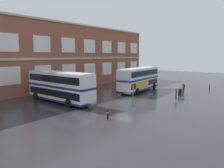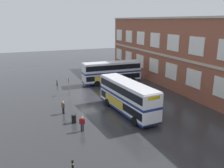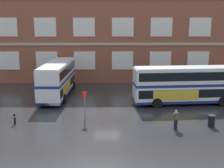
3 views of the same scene
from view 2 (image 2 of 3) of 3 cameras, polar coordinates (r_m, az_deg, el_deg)
The scene contains 10 objects.
ground_plane at distance 37.77m, azimuth -2.95°, elevation -2.59°, with size 120.00×120.00×0.00m, color #2B2B2D.
brick_terminal_building at distance 42.54m, azimuth 18.89°, elevation 6.83°, with size 49.15×8.19×12.14m.
double_decker_near at distance 44.08m, azimuth -0.06°, elevation 2.94°, with size 3.07×11.06×4.07m.
double_decker_middle at distance 30.00m, azimuth 3.78°, elevation -3.08°, with size 11.18×3.57×4.07m.
waiting_passenger at distance 25.58m, azimuth -7.29°, elevation -9.46°, with size 0.40×0.61×1.70m.
second_passenger at distance 30.53m, azimuth -11.82°, elevation -5.47°, with size 0.61×0.40×1.70m.
bus_stand_flag at distance 37.99m, azimuth -10.48°, elevation -0.15°, with size 0.44×0.10×2.70m.
station_litter_bin at distance 27.87m, azimuth -9.28°, elevation -8.32°, with size 0.60×0.60×1.03m.
safety_bollard_west at distance 19.81m, azimuth -9.57°, elevation -19.03°, with size 0.19×0.19×0.95m.
safety_bollard_east at distance 43.94m, azimuth -13.26°, elevation 0.26°, with size 0.19×0.19×0.95m.
Camera 2 is at (34.03, -9.58, 11.61)m, focal length 37.48 mm.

